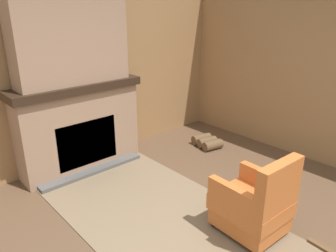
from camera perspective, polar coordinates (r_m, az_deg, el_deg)
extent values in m
cube|color=#9E7247|center=(4.92, -17.37, 8.47)|extent=(0.06, 6.15, 2.69)
cube|color=#9E7A60|center=(4.90, -15.15, -0.66)|extent=(0.45, 1.74, 1.17)
cube|color=black|center=(4.80, -13.98, -2.77)|extent=(0.08, 0.90, 0.65)
cube|color=#565451|center=(4.88, -12.88, -7.69)|extent=(0.16, 1.57, 0.06)
cube|color=black|center=(4.72, -15.87, 6.58)|extent=(0.55, 1.84, 0.11)
cube|color=#9E7A60|center=(4.60, -16.81, 15.69)|extent=(0.40, 1.53, 1.39)
cube|color=#7A664C|center=(3.76, 1.00, -16.95)|extent=(3.65, 1.70, 0.01)
cube|color=#C6662D|center=(3.70, 13.93, -15.04)|extent=(0.69, 0.60, 0.24)
cube|color=#C6662D|center=(3.62, 14.14, -13.11)|extent=(0.72, 0.63, 0.18)
cube|color=#C6662D|center=(3.31, 18.70, -10.03)|extent=(0.15, 0.60, 0.51)
cube|color=#C6662D|center=(3.35, 11.45, -11.95)|extent=(0.63, 0.12, 0.20)
cube|color=#C6662D|center=(3.71, 16.56, -8.99)|extent=(0.63, 0.12, 0.20)
cylinder|color=#332319|center=(3.77, 7.91, -16.61)|extent=(0.05, 0.05, 0.06)
cylinder|color=#332319|center=(4.08, 12.66, -13.77)|extent=(0.05, 0.05, 0.06)
cylinder|color=#332319|center=(3.84, 19.46, -17.01)|extent=(0.05, 0.05, 0.06)
cylinder|color=brown|center=(5.75, 5.87, -2.23)|extent=(0.22, 0.36, 0.16)
cylinder|color=brown|center=(5.64, 6.82, -2.77)|extent=(0.22, 0.36, 0.16)
cylinder|color=brown|center=(5.52, 7.80, -3.33)|extent=(0.22, 0.36, 0.16)
ellipsoid|color=#B24C42|center=(4.60, -20.18, 7.07)|extent=(0.12, 0.12, 0.10)
cylinder|color=white|center=(4.57, -20.39, 8.74)|extent=(0.07, 0.07, 0.18)
cube|color=brown|center=(4.95, -11.30, 8.95)|extent=(0.13, 0.24, 0.12)
cube|color=silver|center=(4.89, -10.88, 8.91)|extent=(0.01, 0.04, 0.02)
cylinder|color=red|center=(4.69, -17.60, 8.49)|extent=(0.06, 0.24, 0.24)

